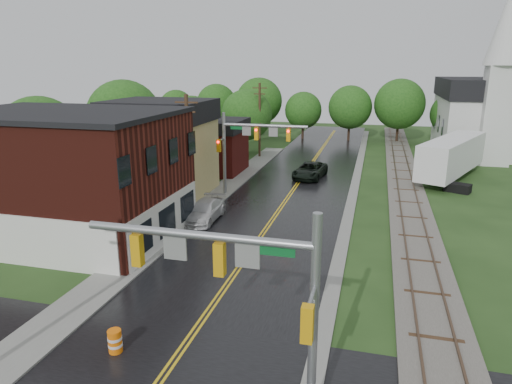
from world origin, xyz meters
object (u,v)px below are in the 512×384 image
at_px(utility_pole_b, 188,151).
at_px(tree_left_b, 125,119).
at_px(traffic_signal_far, 248,140).
at_px(construction_barrel, 115,341).
at_px(utility_pole_c, 260,119).
at_px(tree_left_c, 193,123).
at_px(pickup_white, 205,211).
at_px(traffic_signal_near, 244,278).
at_px(suv_dark, 310,171).
at_px(tree_left_a, 42,139).
at_px(church, 484,108).
at_px(tree_left_e, 248,116).
at_px(semi_trailer, 452,155).
at_px(brick_building, 66,175).

xyz_separation_m(utility_pole_b, tree_left_b, (-11.05, 9.90, 1.00)).
bearing_deg(traffic_signal_far, construction_barrel, -87.59).
distance_m(utility_pole_c, tree_left_c, 8.16).
height_order(tree_left_c, pickup_white, tree_left_c).
height_order(traffic_signal_near, construction_barrel, traffic_signal_near).
bearing_deg(utility_pole_b, tree_left_b, 138.14).
bearing_deg(pickup_white, suv_dark, 69.26).
xyz_separation_m(traffic_signal_far, tree_left_a, (-16.38, -5.10, 0.14)).
height_order(traffic_signal_near, suv_dark, traffic_signal_near).
distance_m(traffic_signal_far, tree_left_a, 17.16).
distance_m(church, traffic_signal_far, 35.59).
bearing_deg(tree_left_e, suv_dark, -48.82).
height_order(tree_left_b, tree_left_c, tree_left_b).
relative_size(utility_pole_c, semi_trailer, 0.67).
bearing_deg(semi_trailer, utility_pole_c, 164.19).
bearing_deg(construction_barrel, tree_left_c, 107.54).
distance_m(traffic_signal_far, tree_left_b, 15.21).
relative_size(suv_dark, semi_trailer, 0.42).
bearing_deg(tree_left_a, traffic_signal_far, 17.30).
bearing_deg(utility_pole_b, tree_left_e, 94.90).
bearing_deg(traffic_signal_near, brick_building, 140.83).
bearing_deg(tree_left_e, semi_trailer, -18.76).
xyz_separation_m(tree_left_b, tree_left_c, (4.00, 8.00, -1.21)).
distance_m(tree_left_b, semi_trailer, 33.04).
height_order(traffic_signal_far, tree_left_c, tree_left_c).
xyz_separation_m(suv_dark, construction_barrel, (-3.30, -30.87, -0.29)).
xyz_separation_m(traffic_signal_near, tree_left_b, (-21.32, 29.90, 0.75)).
bearing_deg(traffic_signal_near, utility_pole_c, 103.74).
height_order(traffic_signal_far, utility_pole_b, utility_pole_b).
xyz_separation_m(brick_building, tree_left_c, (-1.36, 24.90, 0.36)).
distance_m(utility_pole_b, tree_left_e, 23.99).
distance_m(brick_building, suv_dark, 24.14).
bearing_deg(church, utility_pole_c, -160.03).
relative_size(utility_pole_b, construction_barrel, 9.20).
relative_size(traffic_signal_near, construction_barrel, 7.50).
distance_m(brick_building, church, 50.58).
height_order(semi_trailer, construction_barrel, semi_trailer).
bearing_deg(tree_left_e, traffic_signal_far, -74.11).
height_order(tree_left_b, pickup_white, tree_left_b).
height_order(tree_left_e, semi_trailer, tree_left_e).
xyz_separation_m(traffic_signal_far, semi_trailer, (17.93, 10.98, -2.54)).
distance_m(semi_trailer, construction_barrel, 38.03).
height_order(utility_pole_b, tree_left_e, utility_pole_b).
bearing_deg(church, construction_barrel, -114.34).
distance_m(tree_left_a, tree_left_c, 18.98).
distance_m(church, tree_left_e, 29.91).
distance_m(tree_left_b, tree_left_e, 16.67).
xyz_separation_m(brick_building, tree_left_e, (3.64, 30.90, 0.66)).
bearing_deg(construction_barrel, traffic_signal_near, -18.51).
relative_size(tree_left_b, pickup_white, 1.94).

